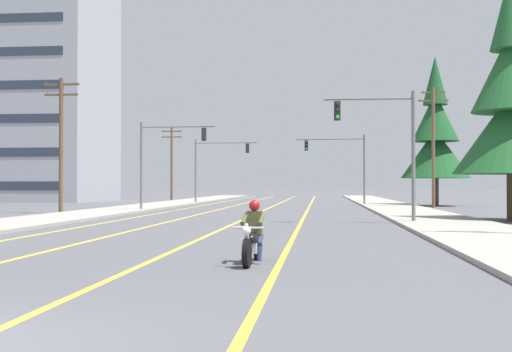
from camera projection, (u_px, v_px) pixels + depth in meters
lane_stripe_center at (271, 207)px, 51.88m from camera, size 0.16×100.00×0.01m
lane_stripe_left at (229, 207)px, 52.22m from camera, size 0.16×100.00×0.01m
lane_stripe_right at (309, 207)px, 51.57m from camera, size 0.16×100.00×0.01m
lane_stripe_far_left at (195, 207)px, 52.50m from camera, size 0.16×100.00×0.01m
sidewalk_kerb_right at (400, 209)px, 45.93m from camera, size 4.40×110.00×0.14m
sidewalk_kerb_left at (134, 208)px, 47.89m from camera, size 4.40×110.00×0.14m
motorcycle_with_rider at (253, 238)px, 14.81m from camera, size 0.70×2.19×1.46m
traffic_signal_near_right at (388, 137)px, 30.06m from camera, size 4.24×0.38×6.20m
traffic_signal_near_left at (163, 152)px, 44.72m from camera, size 5.32×0.37×6.20m
traffic_signal_mid_right at (344, 158)px, 56.54m from camera, size 6.05×0.49×6.20m
traffic_signal_mid_left at (214, 160)px, 61.78m from camera, size 6.04×0.45×6.20m
utility_pole_left_near at (61, 140)px, 40.54m from camera, size 2.34×0.26×8.56m
utility_pole_right_far at (433, 143)px, 50.67m from camera, size 2.35×0.26×9.51m
utility_pole_left_far at (172, 161)px, 72.92m from camera, size 2.33×0.26×8.29m
conifer_tree_right_verge_near at (512, 104)px, 32.14m from camera, size 5.78×5.78×12.73m
conifer_tree_right_verge_far at (435, 137)px, 55.25m from camera, size 5.86×5.86×12.90m
apartment_building_far_left_block at (20, 78)px, 72.49m from camera, size 19.28×14.40×27.70m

